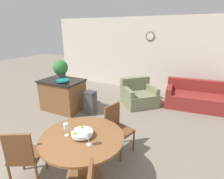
% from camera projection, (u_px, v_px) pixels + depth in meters
% --- Properties ---
extents(wall_back, '(8.00, 0.09, 2.70)m').
position_uv_depth(wall_back, '(147.00, 55.00, 6.54)').
color(wall_back, silver).
rests_on(wall_back, ground_plane).
extents(dining_table, '(1.23, 1.23, 0.75)m').
position_uv_depth(dining_table, '(83.00, 146.00, 2.61)').
color(dining_table, brown).
rests_on(dining_table, ground_plane).
extents(dining_chair_near_left, '(0.57, 0.57, 0.92)m').
position_uv_depth(dining_chair_near_left, '(24.00, 154.00, 2.54)').
color(dining_chair_near_left, brown).
rests_on(dining_chair_near_left, ground_plane).
extents(dining_chair_far_side, '(0.52, 0.52, 0.92)m').
position_uv_depth(dining_chair_far_side, '(117.00, 126.00, 3.27)').
color(dining_chair_far_side, brown).
rests_on(dining_chair_far_side, ground_plane).
extents(fruit_bowl, '(0.32, 0.32, 0.11)m').
position_uv_depth(fruit_bowl, '(82.00, 133.00, 2.54)').
color(fruit_bowl, silver).
rests_on(fruit_bowl, dining_table).
extents(wine_glass_left, '(0.07, 0.07, 0.20)m').
position_uv_depth(wine_glass_left, '(66.00, 127.00, 2.53)').
color(wine_glass_left, silver).
rests_on(wine_glass_left, dining_table).
extents(wine_glass_right, '(0.07, 0.07, 0.20)m').
position_uv_depth(wine_glass_right, '(88.00, 135.00, 2.32)').
color(wine_glass_right, silver).
rests_on(wine_glass_right, dining_table).
extents(kitchen_island, '(1.17, 0.84, 0.89)m').
position_uv_depth(kitchen_island, '(63.00, 95.00, 5.08)').
color(kitchen_island, brown).
rests_on(kitchen_island, ground_plane).
extents(teal_bowl, '(0.34, 0.34, 0.07)m').
position_uv_depth(teal_bowl, '(63.00, 81.00, 4.72)').
color(teal_bowl, teal).
rests_on(teal_bowl, kitchen_island).
extents(potted_plant, '(0.43, 0.43, 0.53)m').
position_uv_depth(potted_plant, '(60.00, 68.00, 5.05)').
color(potted_plant, '#4C4C51').
rests_on(potted_plant, kitchen_island).
extents(trash_bin, '(0.28, 0.26, 0.64)m').
position_uv_depth(trash_bin, '(90.00, 103.00, 4.85)').
color(trash_bin, '#47474C').
rests_on(trash_bin, ground_plane).
extents(couch, '(2.02, 1.09, 0.78)m').
position_uv_depth(couch, '(200.00, 99.00, 5.24)').
color(couch, maroon).
rests_on(couch, ground_plane).
extents(armchair, '(1.28, 1.28, 0.81)m').
position_uv_depth(armchair, '(139.00, 96.00, 5.44)').
color(armchair, '#7A7F5B').
rests_on(armchair, ground_plane).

